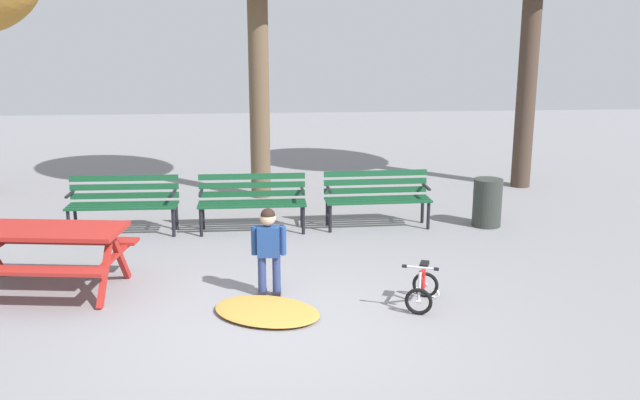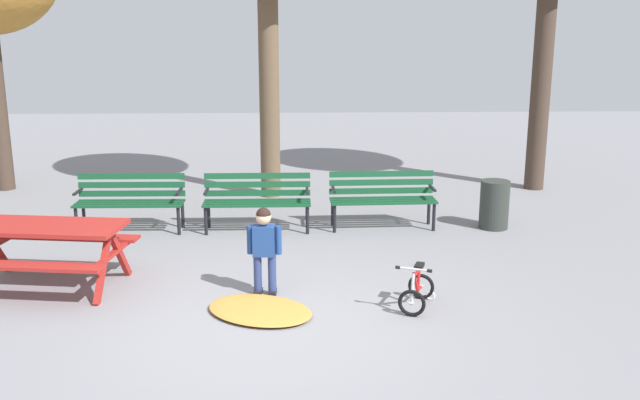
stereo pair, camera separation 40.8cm
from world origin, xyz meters
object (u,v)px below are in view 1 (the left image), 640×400
park_bench_far_left (123,200)px  kids_bicycle (422,288)px  picnic_table (45,243)px  park_bench_left (252,198)px  park_bench_right (377,194)px  trash_bin (487,203)px  child_standing (269,245)px

park_bench_far_left → kids_bicycle: bearing=-39.5°
picnic_table → kids_bicycle: size_ratio=3.12×
park_bench_left → park_bench_right: bearing=2.4°
park_bench_far_left → kids_bicycle: 4.93m
kids_bicycle → trash_bin: bearing=60.9°
kids_bicycle → trash_bin: 3.50m
trash_bin → park_bench_far_left: bearing=179.2°
park_bench_far_left → park_bench_left: bearing=-1.1°
park_bench_right → child_standing: (-1.68, -2.74, 0.10)m
child_standing → park_bench_far_left: bearing=128.1°
park_bench_far_left → trash_bin: 5.50m
kids_bicycle → park_bench_left: bearing=121.5°
kids_bicycle → park_bench_far_left: bearing=140.5°
picnic_table → park_bench_left: 3.30m
park_bench_left → trash_bin: 3.60m
picnic_table → kids_bicycle: 4.34m
park_bench_far_left → kids_bicycle: size_ratio=2.55×
park_bench_left → trash_bin: size_ratio=2.17×
child_standing → trash_bin: 4.29m
kids_bicycle → trash_bin: (1.70, 3.06, 0.17)m
child_standing → trash_bin: (3.38, 2.63, -0.24)m
picnic_table → child_standing: (2.57, -0.35, 0.02)m
park_bench_left → child_standing: 2.67m
park_bench_right → park_bench_far_left: bearing=-179.4°
child_standing → kids_bicycle: 1.78m
park_bench_right → kids_bicycle: size_ratio=2.56×
park_bench_far_left → park_bench_right: 3.80m
park_bench_left → kids_bicycle: park_bench_left is taller
child_standing → trash_bin: bearing=37.9°
park_bench_left → trash_bin: bearing=-0.6°
park_bench_far_left → child_standing: bearing=-51.9°
picnic_table → park_bench_left: size_ratio=1.23×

